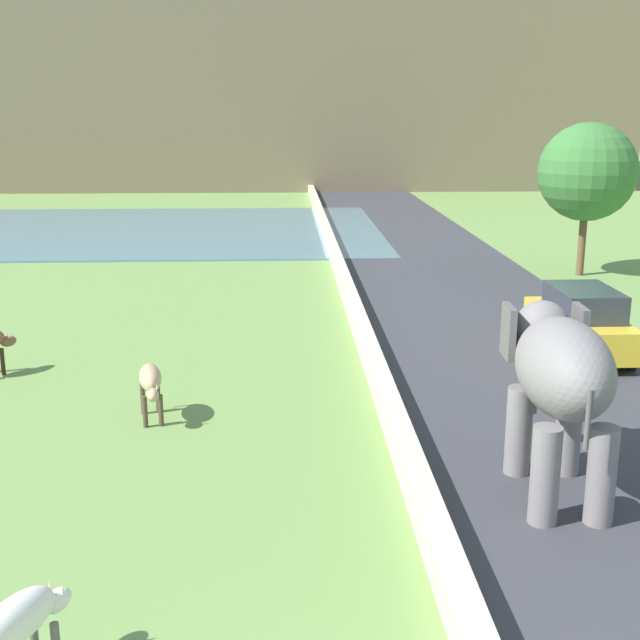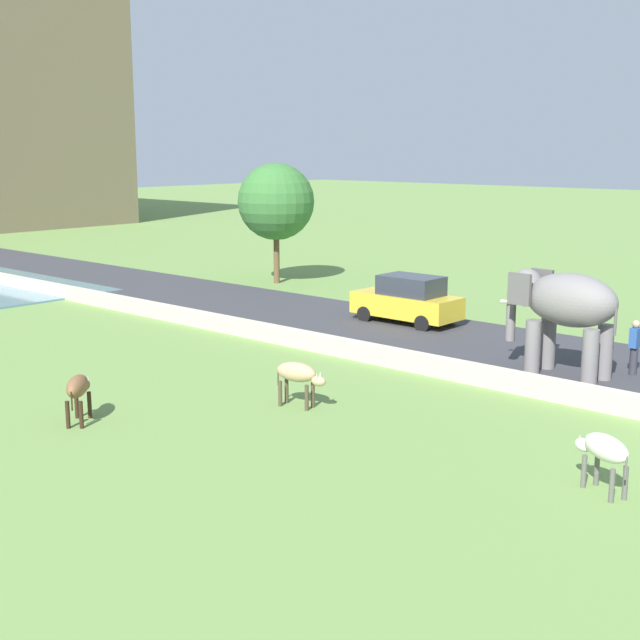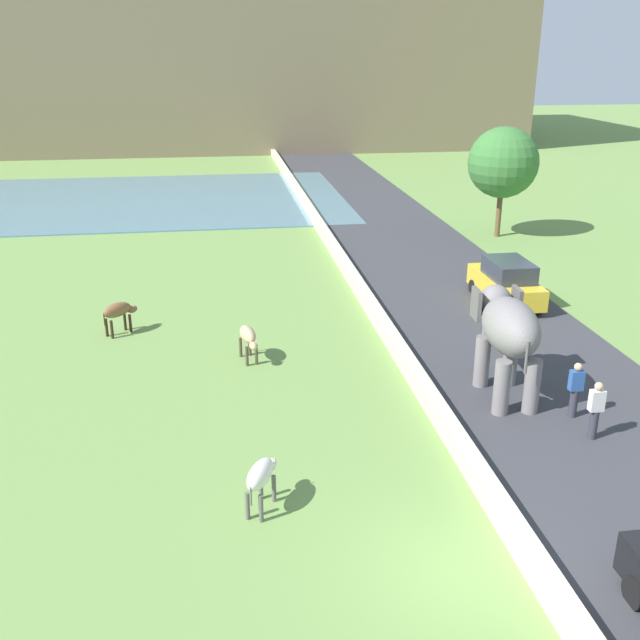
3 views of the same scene
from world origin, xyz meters
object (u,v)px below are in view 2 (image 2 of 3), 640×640
object	(u,v)px
car_yellow	(408,300)
cow_brown	(78,388)
elephant	(563,306)
person_beside_elephant	(634,347)
cow_white	(604,450)
cow_tan	(298,375)

from	to	relation	value
car_yellow	cow_brown	size ratio (longest dim) A/B	3.20
elephant	person_beside_elephant	xyz separation A→B (m)	(1.39, -1.54, -1.16)
car_yellow	cow_white	xyz separation A→B (m)	(-10.34, -12.01, -0.06)
cow_tan	cow_white	bearing A→B (deg)	-91.16
cow_brown	car_yellow	bearing A→B (deg)	3.96
elephant	cow_white	size ratio (longest dim) A/B	2.51
cow_tan	cow_white	world-z (taller)	same
person_beside_elephant	cow_tan	xyz separation A→B (m)	(-8.43, 5.10, -0.04)
elephant	cow_brown	world-z (taller)	elephant
person_beside_elephant	cow_tan	distance (m)	9.85
cow_white	elephant	bearing A→B (deg)	31.54
cow_brown	cow_tan	xyz separation A→B (m)	(4.33, -3.03, 0.00)
elephant	person_beside_elephant	world-z (taller)	elephant
car_yellow	cow_tan	xyz separation A→B (m)	(-10.17, -4.03, -0.06)
elephant	car_yellow	size ratio (longest dim) A/B	0.87
person_beside_elephant	cow_white	size ratio (longest dim) A/B	1.17
cow_brown	cow_white	distance (m)	11.77
cow_tan	elephant	bearing A→B (deg)	-26.84
elephant	cow_tan	size ratio (longest dim) A/B	2.46
cow_brown	cow_white	size ratio (longest dim) A/B	0.90
elephant	cow_brown	xyz separation A→B (m)	(-11.36, 6.59, -1.20)
cow_brown	cow_white	world-z (taller)	same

